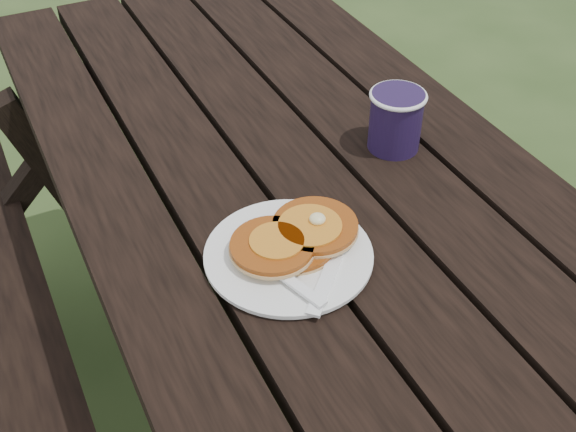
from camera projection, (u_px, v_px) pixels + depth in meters
name	position (u px, v px, depth m)	size (l,w,h in m)	color
picnic_table	(316.00, 349.00, 1.39)	(1.36, 1.80, 0.75)	black
plate	(288.00, 256.00, 1.03)	(0.24, 0.24, 0.01)	white
pancake_stack	(296.00, 237.00, 1.03)	(0.20, 0.13, 0.04)	#994511
knife	(331.00, 269.00, 1.00)	(0.02, 0.18, 0.01)	white
fork	(294.00, 284.00, 0.97)	(0.03, 0.16, 0.01)	white
coffee_cup	(396.00, 117.00, 1.21)	(0.10, 0.10, 0.11)	#211338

